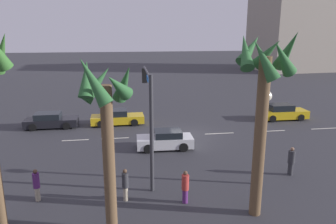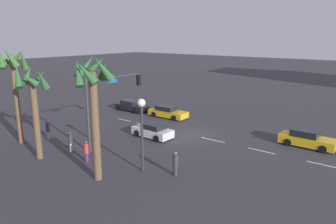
{
  "view_description": "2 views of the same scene",
  "coord_description": "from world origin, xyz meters",
  "px_view_note": "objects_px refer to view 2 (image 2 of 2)",
  "views": [
    {
      "loc": [
        5.12,
        24.0,
        8.07
      ],
      "look_at": [
        1.56,
        -0.07,
        1.94
      ],
      "focal_mm": 34.31,
      "sensor_mm": 36.0,
      "label": 1
    },
    {
      "loc": [
        -16.1,
        24.0,
        9.22
      ],
      "look_at": [
        1.85,
        0.84,
        2.11
      ],
      "focal_mm": 33.77,
      "sensor_mm": 36.0,
      "label": 2
    }
  ],
  "objects_px": {
    "pedestrian_2": "(48,130)",
    "palm_tree_2": "(93,92)",
    "car_1": "(168,112)",
    "pedestrian_0": "(71,141)",
    "car_2": "(132,106)",
    "traffic_signal": "(108,98)",
    "pedestrian_3": "(86,151)",
    "streetlamp": "(142,120)",
    "car_0": "(153,131)",
    "pedestrian_1": "(175,163)",
    "car_3": "(307,139)",
    "palm_tree_0": "(33,93)",
    "palm_tree_1": "(14,74)"
  },
  "relations": [
    {
      "from": "car_0",
      "to": "car_1",
      "type": "distance_m",
      "value": 7.5
    },
    {
      "from": "streetlamp",
      "to": "car_2",
      "type": "bearing_deg",
      "value": -43.47
    },
    {
      "from": "car_1",
      "to": "pedestrian_0",
      "type": "height_order",
      "value": "pedestrian_0"
    },
    {
      "from": "traffic_signal",
      "to": "palm_tree_1",
      "type": "relative_size",
      "value": 0.74
    },
    {
      "from": "streetlamp",
      "to": "palm_tree_1",
      "type": "bearing_deg",
      "value": 9.59
    },
    {
      "from": "car_3",
      "to": "palm_tree_2",
      "type": "bearing_deg",
      "value": 58.83
    },
    {
      "from": "pedestrian_1",
      "to": "car_3",
      "type": "bearing_deg",
      "value": -115.33
    },
    {
      "from": "palm_tree_0",
      "to": "palm_tree_1",
      "type": "bearing_deg",
      "value": -12.52
    },
    {
      "from": "traffic_signal",
      "to": "pedestrian_3",
      "type": "relative_size",
      "value": 3.74
    },
    {
      "from": "car_2",
      "to": "car_3",
      "type": "distance_m",
      "value": 21.04
    },
    {
      "from": "car_3",
      "to": "pedestrian_3",
      "type": "bearing_deg",
      "value": 48.5
    },
    {
      "from": "car_2",
      "to": "pedestrian_2",
      "type": "height_order",
      "value": "pedestrian_2"
    },
    {
      "from": "pedestrian_0",
      "to": "palm_tree_1",
      "type": "bearing_deg",
      "value": 15.28
    },
    {
      "from": "pedestrian_0",
      "to": "pedestrian_2",
      "type": "xyz_separation_m",
      "value": [
        4.27,
        -0.61,
        -0.0
      ]
    },
    {
      "from": "car_2",
      "to": "car_3",
      "type": "bearing_deg",
      "value": 178.91
    },
    {
      "from": "streetlamp",
      "to": "palm_tree_0",
      "type": "bearing_deg",
      "value": 21.5
    },
    {
      "from": "pedestrian_1",
      "to": "palm_tree_2",
      "type": "relative_size",
      "value": 0.2
    },
    {
      "from": "car_0",
      "to": "car_3",
      "type": "xyz_separation_m",
      "value": [
        -11.97,
        -6.13,
        0.05
      ]
    },
    {
      "from": "car_2",
      "to": "pedestrian_2",
      "type": "bearing_deg",
      "value": 98.32
    },
    {
      "from": "pedestrian_2",
      "to": "palm_tree_2",
      "type": "bearing_deg",
      "value": 165.14
    },
    {
      "from": "car_1",
      "to": "pedestrian_3",
      "type": "height_order",
      "value": "pedestrian_3"
    },
    {
      "from": "traffic_signal",
      "to": "palm_tree_2",
      "type": "distance_m",
      "value": 6.84
    },
    {
      "from": "car_0",
      "to": "palm_tree_1",
      "type": "distance_m",
      "value": 12.81
    },
    {
      "from": "pedestrian_0",
      "to": "palm_tree_1",
      "type": "relative_size",
      "value": 0.2
    },
    {
      "from": "pedestrian_2",
      "to": "car_0",
      "type": "bearing_deg",
      "value": -139.03
    },
    {
      "from": "pedestrian_0",
      "to": "palm_tree_0",
      "type": "bearing_deg",
      "value": 74.98
    },
    {
      "from": "car_0",
      "to": "car_2",
      "type": "relative_size",
      "value": 0.9
    },
    {
      "from": "car_0",
      "to": "palm_tree_2",
      "type": "distance_m",
      "value": 10.71
    },
    {
      "from": "car_1",
      "to": "palm_tree_2",
      "type": "height_order",
      "value": "palm_tree_2"
    },
    {
      "from": "palm_tree_1",
      "to": "car_3",
      "type": "bearing_deg",
      "value": -144.38
    },
    {
      "from": "car_1",
      "to": "car_3",
      "type": "relative_size",
      "value": 1.04
    },
    {
      "from": "car_2",
      "to": "traffic_signal",
      "type": "distance_m",
      "value": 13.38
    },
    {
      "from": "traffic_signal",
      "to": "pedestrian_3",
      "type": "distance_m",
      "value": 5.1
    },
    {
      "from": "car_3",
      "to": "pedestrian_1",
      "type": "height_order",
      "value": "pedestrian_1"
    },
    {
      "from": "pedestrian_3",
      "to": "car_1",
      "type": "bearing_deg",
      "value": -76.7
    },
    {
      "from": "palm_tree_0",
      "to": "pedestrian_3",
      "type": "bearing_deg",
      "value": -152.93
    },
    {
      "from": "car_3",
      "to": "palm_tree_1",
      "type": "height_order",
      "value": "palm_tree_1"
    },
    {
      "from": "car_0",
      "to": "car_1",
      "type": "bearing_deg",
      "value": -62.74
    },
    {
      "from": "pedestrian_1",
      "to": "pedestrian_2",
      "type": "distance_m",
      "value": 13.77
    },
    {
      "from": "car_1",
      "to": "palm_tree_2",
      "type": "relative_size",
      "value": 0.57
    },
    {
      "from": "pedestrian_3",
      "to": "pedestrian_1",
      "type": "bearing_deg",
      "value": -161.85
    },
    {
      "from": "traffic_signal",
      "to": "palm_tree_0",
      "type": "distance_m",
      "value": 5.84
    },
    {
      "from": "car_1",
      "to": "streetlamp",
      "type": "xyz_separation_m",
      "value": [
        -7.77,
        12.84,
        3.07
      ]
    },
    {
      "from": "car_2",
      "to": "streetlamp",
      "type": "height_order",
      "value": "streetlamp"
    },
    {
      "from": "car_2",
      "to": "pedestrian_3",
      "type": "xyz_separation_m",
      "value": [
        -8.97,
        14.03,
        0.26
      ]
    },
    {
      "from": "pedestrian_0",
      "to": "palm_tree_2",
      "type": "relative_size",
      "value": 0.2
    },
    {
      "from": "traffic_signal",
      "to": "streetlamp",
      "type": "xyz_separation_m",
      "value": [
        -5.83,
        2.26,
        -0.5
      ]
    },
    {
      "from": "traffic_signal",
      "to": "palm_tree_1",
      "type": "distance_m",
      "value": 8.16
    },
    {
      "from": "car_0",
      "to": "pedestrian_3",
      "type": "distance_m",
      "value": 7.51
    },
    {
      "from": "car_3",
      "to": "streetlamp",
      "type": "xyz_separation_m",
      "value": [
        7.64,
        12.3,
        3.03
      ]
    }
  ]
}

